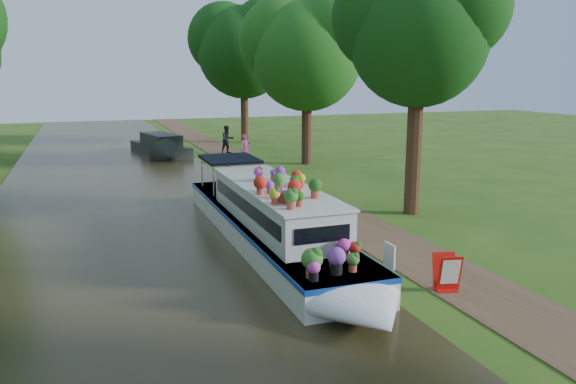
{
  "coord_description": "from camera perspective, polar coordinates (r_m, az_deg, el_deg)",
  "views": [
    {
      "loc": [
        -7.28,
        -14.19,
        5.01
      ],
      "look_at": [
        -1.25,
        2.3,
        1.3
      ],
      "focal_mm": 35.0,
      "sensor_mm": 36.0,
      "label": 1
    }
  ],
  "objects": [
    {
      "name": "ground",
      "position": [
        16.72,
        6.79,
        -5.6
      ],
      "size": [
        100.0,
        100.0,
        0.0
      ],
      "primitive_type": "plane",
      "color": "#2A4C13",
      "rests_on": "ground"
    },
    {
      "name": "tree_near_far",
      "position": [
        41.87,
        -4.6,
        14.68
      ],
      "size": [
        7.59,
        7.26,
        10.3
      ],
      "color": "#331C11",
      "rests_on": "ground"
    },
    {
      "name": "tree_near_mid",
      "position": [
        31.58,
        1.88,
        14.51
      ],
      "size": [
        6.9,
        6.6,
        9.4
      ],
      "color": "#331C11",
      "rests_on": "ground"
    },
    {
      "name": "tree_near_overhang",
      "position": [
        20.56,
        13.08,
        16.07
      ],
      "size": [
        5.52,
        5.28,
        8.99
      ],
      "color": "#331C11",
      "rests_on": "ground"
    },
    {
      "name": "towpath",
      "position": [
        17.27,
        10.36,
        -5.09
      ],
      "size": [
        2.2,
        100.0,
        0.03
      ],
      "primitive_type": "cube",
      "color": "#4B3523",
      "rests_on": "ground"
    },
    {
      "name": "canal_water",
      "position": [
        15.1,
        -14.2,
        -7.79
      ],
      "size": [
        10.0,
        100.0,
        0.02
      ],
      "primitive_type": "cube",
      "color": "black",
      "rests_on": "ground"
    },
    {
      "name": "pedestrian_pink",
      "position": [
        31.95,
        -4.35,
        4.41
      ],
      "size": [
        0.64,
        0.46,
        1.63
      ],
      "primitive_type": "imported",
      "rotation": [
        0.0,
        0.0,
        0.11
      ],
      "color": "#DD5B8D",
      "rests_on": "towpath"
    },
    {
      "name": "pedestrian_dark",
      "position": [
        36.02,
        -6.17,
        5.33
      ],
      "size": [
        0.97,
        0.83,
        1.76
      ],
      "primitive_type": "imported",
      "rotation": [
        0.0,
        0.0,
        0.2
      ],
      "color": "black",
      "rests_on": "towpath"
    },
    {
      "name": "verge_plant",
      "position": [
        20.87,
        -0.86,
        -1.3
      ],
      "size": [
        0.54,
        0.51,
        0.47
      ],
      "primitive_type": "imported",
      "rotation": [
        0.0,
        0.0,
        0.42
      ],
      "color": "#20651E",
      "rests_on": "ground"
    },
    {
      "name": "plant_boat",
      "position": [
        16.27,
        -1.39,
        -2.88
      ],
      "size": [
        2.29,
        13.52,
        2.22
      ],
      "color": "silver",
      "rests_on": "canal_water"
    },
    {
      "name": "second_boat",
      "position": [
        36.23,
        -12.78,
        4.54
      ],
      "size": [
        3.22,
        7.14,
        1.32
      ],
      "rotation": [
        0.0,
        0.0,
        0.22
      ],
      "color": "black",
      "rests_on": "canal_water"
    },
    {
      "name": "sandwich_board",
      "position": [
        13.75,
        15.86,
        -8.02
      ],
      "size": [
        0.58,
        0.55,
        0.88
      ],
      "rotation": [
        0.0,
        0.0,
        -0.24
      ],
      "color": "red",
      "rests_on": "towpath"
    }
  ]
}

